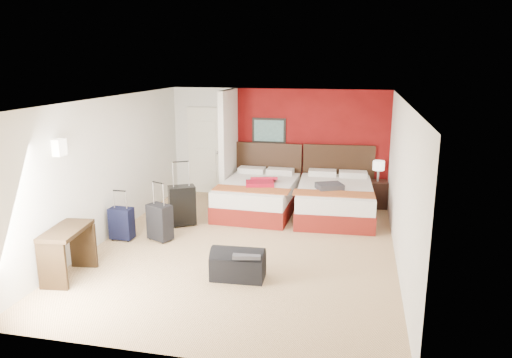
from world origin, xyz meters
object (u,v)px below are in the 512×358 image
(desk, at_px, (68,253))
(table_lamp, at_px, (378,171))
(suitcase_black, at_px, (182,207))
(suitcase_navy, at_px, (122,225))
(duffel_bag, at_px, (238,266))
(nightstand, at_px, (377,194))
(red_suitcase_open, at_px, (262,181))
(bed_left, at_px, (258,197))
(bed_right, at_px, (335,201))
(suitcase_charcoal, at_px, (160,223))

(desk, bearing_deg, table_lamp, 38.69)
(suitcase_black, height_order, suitcase_navy, suitcase_black)
(duffel_bag, height_order, desk, desk)
(nightstand, height_order, table_lamp, table_lamp)
(suitcase_navy, xyz_separation_m, duffel_bag, (2.41, -1.09, -0.08))
(suitcase_navy, bearing_deg, table_lamp, 35.05)
(red_suitcase_open, bearing_deg, duffel_bag, -98.56)
(red_suitcase_open, distance_m, desk, 4.21)
(bed_left, relative_size, bed_right, 0.99)
(bed_left, height_order, nightstand, bed_left)
(duffel_bag, bearing_deg, desk, -170.98)
(nightstand, bearing_deg, bed_left, -165.96)
(bed_left, height_order, duffel_bag, bed_left)
(bed_right, relative_size, table_lamp, 4.83)
(bed_left, bearing_deg, suitcase_charcoal, -122.03)
(table_lamp, xyz_separation_m, suitcase_charcoal, (-3.81, -2.87, -0.49))
(bed_right, height_order, suitcase_black, suitcase_black)
(nightstand, distance_m, table_lamp, 0.51)
(nightstand, xyz_separation_m, suitcase_black, (-3.71, -2.02, 0.08))
(red_suitcase_open, distance_m, suitcase_charcoal, 2.42)
(bed_right, height_order, suitcase_navy, bed_right)
(nightstand, xyz_separation_m, suitcase_charcoal, (-3.81, -2.87, 0.02))
(bed_right, distance_m, table_lamp, 1.30)
(nightstand, relative_size, suitcase_black, 0.78)
(bed_left, bearing_deg, suitcase_navy, -131.80)
(suitcase_navy, bearing_deg, duffel_bag, -22.88)
(bed_left, bearing_deg, nightstand, 21.25)
(suitcase_black, bearing_deg, desk, -136.16)
(red_suitcase_open, distance_m, table_lamp, 2.55)
(red_suitcase_open, xyz_separation_m, suitcase_navy, (-2.13, -2.02, -0.41))
(bed_left, distance_m, duffel_bag, 3.23)
(nightstand, bearing_deg, duffel_bag, -122.32)
(bed_left, distance_m, nightstand, 2.61)
(bed_right, bearing_deg, nightstand, 41.48)
(nightstand, distance_m, suitcase_navy, 5.39)
(suitcase_black, height_order, duffel_bag, suitcase_black)
(red_suitcase_open, bearing_deg, bed_right, -9.15)
(red_suitcase_open, relative_size, desk, 0.84)
(bed_left, height_order, desk, desk)
(bed_right, xyz_separation_m, duffel_bag, (-1.22, -3.23, -0.13))
(nightstand, bearing_deg, table_lamp, 0.00)
(bed_right, height_order, duffel_bag, bed_right)
(bed_right, xyz_separation_m, suitcase_black, (-2.85, -1.18, 0.05))
(bed_left, relative_size, duffel_bag, 2.73)
(table_lamp, xyz_separation_m, desk, (-4.50, -4.57, -0.42))
(bed_right, bearing_deg, desk, -137.18)
(table_lamp, distance_m, suitcase_black, 4.25)
(suitcase_charcoal, bearing_deg, red_suitcase_open, 76.62)
(bed_right, height_order, nightstand, bed_right)
(nightstand, xyz_separation_m, table_lamp, (0.00, 0.00, 0.51))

